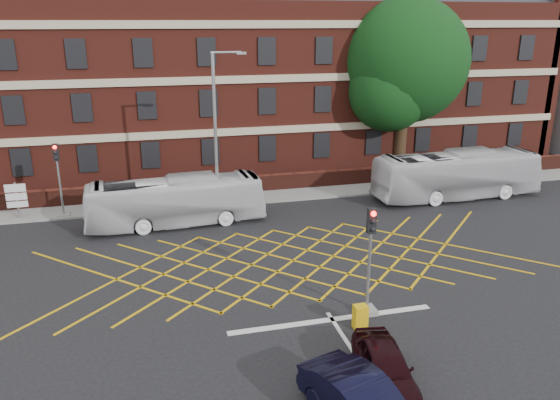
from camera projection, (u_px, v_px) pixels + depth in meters
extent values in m
plane|color=black|center=(305.00, 279.00, 23.81)|extent=(120.00, 120.00, 0.00)
cube|color=#5C2017|center=(224.00, 85.00, 42.17)|extent=(50.00, 12.00, 12.00)
cube|color=black|center=(222.00, 2.00, 40.29)|extent=(51.00, 10.61, 10.61)
cube|color=#B7A88C|center=(238.00, 80.00, 36.27)|extent=(50.00, 0.18, 0.50)
cube|color=black|center=(238.00, 102.00, 36.75)|extent=(1.20, 0.14, 1.80)
cube|color=#451A12|center=(248.00, 185.00, 35.60)|extent=(56.00, 0.50, 1.10)
cube|color=slate|center=(251.00, 196.00, 34.83)|extent=(60.00, 3.00, 0.12)
cube|color=#CC990C|center=(293.00, 260.00, 25.65)|extent=(8.22, 8.22, 0.02)
cube|color=silver|center=(332.00, 319.00, 20.59)|extent=(8.00, 0.30, 0.02)
imported|color=silver|center=(176.00, 201.00, 29.78)|extent=(9.77, 2.76, 2.69)
imported|color=silver|center=(457.00, 175.00, 34.28)|extent=(10.83, 2.77, 3.00)
imported|color=black|center=(385.00, 366.00, 16.76)|extent=(2.08, 3.95, 1.28)
cylinder|color=black|center=(401.00, 129.00, 40.35)|extent=(0.90, 0.90, 6.24)
sphere|color=black|center=(406.00, 61.00, 38.81)|extent=(8.90, 8.90, 8.90)
sphere|color=black|center=(389.00, 91.00, 38.35)|extent=(5.78, 5.78, 5.78)
sphere|color=black|center=(418.00, 81.00, 40.39)|extent=(5.34, 5.34, 5.34)
cube|color=slate|center=(366.00, 311.00, 21.04)|extent=(0.70, 0.70, 0.20)
cylinder|color=gray|center=(369.00, 272.00, 20.52)|extent=(0.12, 0.12, 3.50)
cube|color=black|center=(372.00, 221.00, 19.88)|extent=(0.30, 0.25, 0.95)
sphere|color=#FF0C05|center=(374.00, 214.00, 19.65)|extent=(0.20, 0.20, 0.20)
cube|color=slate|center=(64.00, 215.00, 31.32)|extent=(0.70, 0.70, 0.20)
cylinder|color=gray|center=(60.00, 188.00, 30.80)|extent=(0.12, 0.12, 3.50)
cube|color=black|center=(56.00, 152.00, 30.16)|extent=(0.30, 0.25, 0.95)
sphere|color=#FF0C05|center=(55.00, 147.00, 29.93)|extent=(0.20, 0.20, 0.20)
cube|color=slate|center=(219.00, 219.00, 30.75)|extent=(1.00, 1.00, 0.20)
cylinder|color=gray|center=(216.00, 141.00, 29.34)|extent=(0.18, 0.18, 9.18)
cylinder|color=gray|center=(226.00, 52.00, 28.06)|extent=(1.60, 0.12, 0.12)
cube|color=gray|center=(241.00, 53.00, 28.26)|extent=(0.50, 0.20, 0.12)
cylinder|color=gray|center=(17.00, 201.00, 30.56)|extent=(0.10, 0.10, 2.20)
cube|color=silver|center=(15.00, 188.00, 30.23)|extent=(1.10, 0.06, 0.45)
cube|color=silver|center=(16.00, 197.00, 30.39)|extent=(1.10, 0.06, 0.40)
cube|color=silver|center=(18.00, 204.00, 30.53)|extent=(1.10, 0.06, 0.35)
cube|color=#D09F0C|center=(360.00, 317.00, 19.91)|extent=(0.50, 0.40, 0.91)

